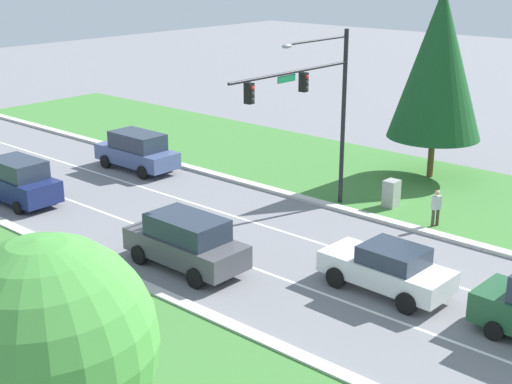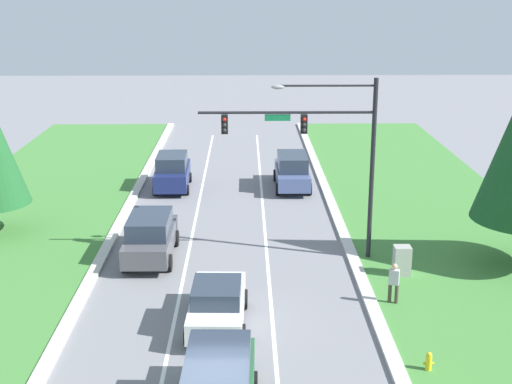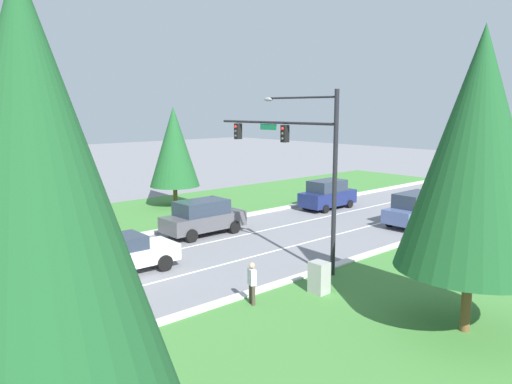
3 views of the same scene
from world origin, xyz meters
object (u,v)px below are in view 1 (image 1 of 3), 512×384
navy_suv (18,181)px  conifer_far_right_tree (439,63)px  pedestrian (436,207)px  traffic_signal_mast (316,97)px  oak_near_left_tree (47,344)px  slate_blue_suv (137,151)px  white_sedan (388,268)px  utility_cabinet (391,194)px  graphite_suv (186,241)px

navy_suv → conifer_far_right_tree: 21.31m
navy_suv → pedestrian: size_ratio=2.72×
traffic_signal_mast → navy_suv: traffic_signal_mast is taller
traffic_signal_mast → oak_near_left_tree: 19.40m
slate_blue_suv → navy_suv: size_ratio=1.10×
white_sedan → conifer_far_right_tree: size_ratio=0.48×
utility_cabinet → pedestrian: (-0.91, -2.74, 0.26)m
graphite_suv → traffic_signal_mast: bearing=-0.7°
navy_suv → oak_near_left_tree: 21.50m
traffic_signal_mast → utility_cabinet: (3.19, -2.11, -4.71)m
white_sedan → slate_blue_suv: slate_blue_suv is taller
slate_blue_suv → utility_cabinet: size_ratio=3.76×
graphite_suv → slate_blue_suv: slate_blue_suv is taller
traffic_signal_mast → slate_blue_suv: size_ratio=1.60×
utility_cabinet → graphite_suv: bearing=168.3°
traffic_signal_mast → navy_suv: bearing=124.0°
navy_suv → graphite_suv: bearing=-90.4°
white_sedan → utility_cabinet: bearing=31.9°
white_sedan → utility_cabinet: white_sedan is taller
pedestrian → traffic_signal_mast: bearing=-45.4°
traffic_signal_mast → conifer_far_right_tree: bearing=-7.6°
conifer_far_right_tree → pedestrian: bearing=-149.9°
graphite_suv → oak_near_left_tree: 13.02m
traffic_signal_mast → graphite_suv: size_ratio=1.63×
slate_blue_suv → oak_near_left_tree: (-17.42, -18.70, 3.06)m
graphite_suv → slate_blue_suv: size_ratio=0.98×
conifer_far_right_tree → navy_suv: bearing=142.4°
slate_blue_suv → utility_cabinet: (3.75, -13.65, -0.40)m
pedestrian → conifer_far_right_tree: (6.37, 3.69, 5.08)m
white_sedan → slate_blue_suv: bearing=79.6°
graphite_suv → oak_near_left_tree: bearing=-144.5°
graphite_suv → navy_suv: 11.37m
oak_near_left_tree → navy_suv: bearing=61.3°
graphite_suv → navy_suv: bearing=90.9°
graphite_suv → pedestrian: graphite_suv is taller
navy_suv → white_sedan: bearing=-80.5°
utility_cabinet → traffic_signal_mast: bearing=146.5°
slate_blue_suv → pedestrian: 16.63m
graphite_suv → navy_suv: navy_suv is taller
oak_near_left_tree → conifer_far_right_tree: 27.37m
traffic_signal_mast → utility_cabinet: bearing=-33.5°
slate_blue_suv → graphite_suv: bearing=-122.1°
traffic_signal_mast → slate_blue_suv: 12.33m
utility_cabinet → conifer_far_right_tree: conifer_far_right_tree is taller
utility_cabinet → white_sedan: bearing=-149.7°
conifer_far_right_tree → graphite_suv: bearing=175.5°
graphite_suv → pedestrian: bearing=-26.4°
traffic_signal_mast → pedestrian: traffic_signal_mast is taller
utility_cabinet → slate_blue_suv: bearing=105.4°
utility_cabinet → oak_near_left_tree: bearing=-166.6°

